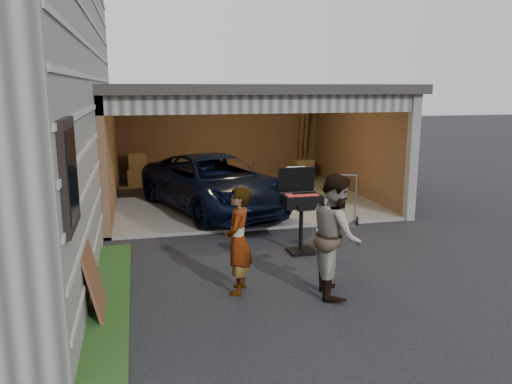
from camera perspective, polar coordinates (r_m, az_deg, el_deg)
ground at (r=6.81m, az=3.23°, el=-12.77°), size 80.00×80.00×0.00m
groundcover_strip at (r=5.68m, az=-17.01°, el=-18.30°), size 0.50×8.00×0.06m
garage at (r=13.01m, az=-2.12°, el=7.59°), size 6.80×6.30×2.90m
minivan at (r=11.47m, az=-4.78°, el=0.74°), size 3.42×4.98×1.26m
woman at (r=6.95m, az=-2.04°, el=-5.57°), size 0.54×0.65×1.51m
man at (r=6.96m, az=9.13°, el=-4.86°), size 0.79×0.94×1.70m
bbq_grill at (r=8.63m, az=5.13°, el=-1.31°), size 0.66×0.58×1.47m
propane_tank at (r=8.84m, az=7.76°, el=-5.56°), size 0.36×0.36×0.41m
plywood_panel at (r=6.65m, az=-17.94°, el=-9.81°), size 0.23×0.81×0.89m
hand_truck at (r=10.63m, az=10.43°, el=-2.65°), size 0.49×0.45×1.08m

